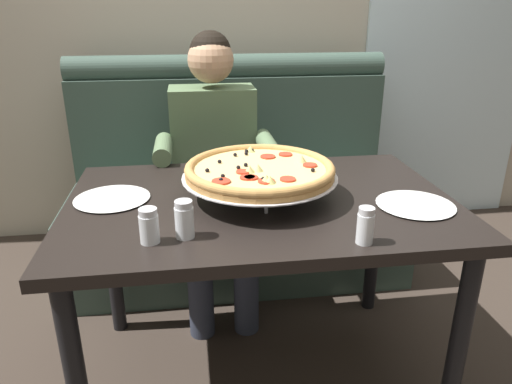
{
  "coord_description": "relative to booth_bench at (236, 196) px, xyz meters",
  "views": [
    {
      "loc": [
        -0.23,
        -1.5,
        1.38
      ],
      "look_at": [
        -0.02,
        -0.03,
        0.79
      ],
      "focal_mm": 33.33,
      "sensor_mm": 36.0,
      "label": 1
    }
  ],
  "objects": [
    {
      "name": "booth_bench",
      "position": [
        0.0,
        0.0,
        0.0
      ],
      "size": [
        1.74,
        0.78,
        1.13
      ],
      "color": "#384C42",
      "rests_on": "ground_plane"
    },
    {
      "name": "back_wall_with_window",
      "position": [
        0.0,
        0.57,
        1.0
      ],
      "size": [
        6.0,
        0.12,
        2.8
      ],
      "primitive_type": "cube",
      "color": "#BCB29E",
      "rests_on": "ground_plane"
    },
    {
      "name": "shaker_pepper_flakes",
      "position": [
        -0.36,
        -1.18,
        0.4
      ],
      "size": [
        0.06,
        0.06,
        0.1
      ],
      "color": "white",
      "rests_on": "dining_table"
    },
    {
      "name": "diner_main",
      "position": [
        -0.12,
        -0.27,
        0.31
      ],
      "size": [
        0.54,
        0.64,
        1.27
      ],
      "color": "#2D3342",
      "rests_on": "ground_plane"
    },
    {
      "name": "pizza",
      "position": [
        -0.0,
        -0.89,
        0.45
      ],
      "size": [
        0.53,
        0.53,
        0.13
      ],
      "color": "silver",
      "rests_on": "dining_table"
    },
    {
      "name": "dining_table",
      "position": [
        0.0,
        -0.91,
        0.27
      ],
      "size": [
        1.32,
        0.87,
        0.75
      ],
      "color": "black",
      "rests_on": "ground_plane"
    },
    {
      "name": "plate_near_right",
      "position": [
        0.5,
        -1.04,
        0.36
      ],
      "size": [
        0.26,
        0.26,
        0.02
      ],
      "color": "white",
      "rests_on": "dining_table"
    },
    {
      "name": "shaker_parmesan",
      "position": [
        -0.26,
        -1.16,
        0.4
      ],
      "size": [
        0.06,
        0.06,
        0.11
      ],
      "color": "white",
      "rests_on": "dining_table"
    },
    {
      "name": "window_panel",
      "position": [
        1.42,
        0.5,
        1.0
      ],
      "size": [
        1.1,
        0.02,
        2.8
      ],
      "primitive_type": "cube",
      "color": "white",
      "rests_on": "ground_plane"
    },
    {
      "name": "shaker_oregano",
      "position": [
        0.24,
        -1.27,
        0.4
      ],
      "size": [
        0.05,
        0.05,
        0.11
      ],
      "color": "white",
      "rests_on": "dining_table"
    },
    {
      "name": "ground_plane",
      "position": [
        0.0,
        -0.91,
        -0.4
      ],
      "size": [
        16.0,
        16.0,
        0.0
      ],
      "primitive_type": "plane",
      "color": "#382D26"
    },
    {
      "name": "plate_near_left",
      "position": [
        -0.51,
        -0.84,
        0.36
      ],
      "size": [
        0.26,
        0.26,
        0.02
      ],
      "color": "white",
      "rests_on": "dining_table"
    }
  ]
}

